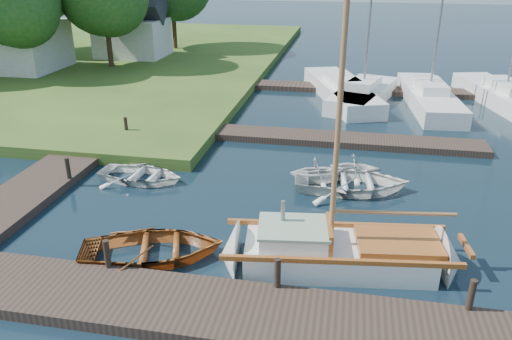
% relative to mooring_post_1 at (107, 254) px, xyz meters
% --- Properties ---
extents(ground, '(160.00, 160.00, 0.00)m').
position_rel_mooring_post_1_xyz_m(ground, '(3.00, 5.00, -0.70)').
color(ground, black).
rests_on(ground, ground).
extents(near_dock, '(18.00, 2.20, 0.30)m').
position_rel_mooring_post_1_xyz_m(near_dock, '(3.00, -1.00, -0.55)').
color(near_dock, '#2F231D').
rests_on(near_dock, ground).
extents(left_dock, '(2.20, 18.00, 0.30)m').
position_rel_mooring_post_1_xyz_m(left_dock, '(-5.00, 7.00, -0.55)').
color(left_dock, '#2F231D').
rests_on(left_dock, ground).
extents(far_dock, '(14.00, 1.60, 0.30)m').
position_rel_mooring_post_1_xyz_m(far_dock, '(5.00, 11.50, -0.55)').
color(far_dock, '#2F231D').
rests_on(far_dock, ground).
extents(pontoon, '(30.00, 1.60, 0.30)m').
position_rel_mooring_post_1_xyz_m(pontoon, '(13.00, 21.00, -0.55)').
color(pontoon, '#2F231D').
rests_on(pontoon, ground).
extents(mooring_post_1, '(0.16, 0.16, 0.80)m').
position_rel_mooring_post_1_xyz_m(mooring_post_1, '(0.00, 0.00, 0.00)').
color(mooring_post_1, black).
rests_on(mooring_post_1, near_dock).
extents(mooring_post_2, '(0.16, 0.16, 0.80)m').
position_rel_mooring_post_1_xyz_m(mooring_post_2, '(4.50, 0.00, 0.00)').
color(mooring_post_2, black).
rests_on(mooring_post_2, near_dock).
extents(mooring_post_3, '(0.16, 0.16, 0.80)m').
position_rel_mooring_post_1_xyz_m(mooring_post_3, '(9.00, 0.00, 0.00)').
color(mooring_post_3, black).
rests_on(mooring_post_3, near_dock).
extents(mooring_post_4, '(0.16, 0.16, 0.80)m').
position_rel_mooring_post_1_xyz_m(mooring_post_4, '(-4.00, 5.00, 0.00)').
color(mooring_post_4, black).
rests_on(mooring_post_4, left_dock).
extents(mooring_post_5, '(0.16, 0.16, 0.80)m').
position_rel_mooring_post_1_xyz_m(mooring_post_5, '(-4.00, 10.00, 0.00)').
color(mooring_post_5, black).
rests_on(mooring_post_5, left_dock).
extents(sailboat, '(7.34, 2.86, 9.83)m').
position_rel_mooring_post_1_xyz_m(sailboat, '(6.06, 1.69, -0.36)').
color(sailboat, silver).
rests_on(sailboat, ground).
extents(dinghy, '(4.63, 3.88, 0.82)m').
position_rel_mooring_post_1_xyz_m(dinghy, '(0.81, 1.07, -0.29)').
color(dinghy, brown).
rests_on(dinghy, ground).
extents(tender_a, '(3.43, 2.57, 0.67)m').
position_rel_mooring_post_1_xyz_m(tender_a, '(-1.60, 5.91, -0.36)').
color(tender_a, silver).
rests_on(tender_a, ground).
extents(tender_b, '(2.48, 2.30, 1.07)m').
position_rel_mooring_post_1_xyz_m(tender_b, '(4.95, 7.06, -0.16)').
color(tender_b, silver).
rests_on(tender_b, ground).
extents(tender_c, '(4.39, 3.35, 0.85)m').
position_rel_mooring_post_1_xyz_m(tender_c, '(6.22, 6.56, -0.28)').
color(tender_c, silver).
rests_on(tender_c, ground).
extents(tender_d, '(1.92, 1.66, 1.01)m').
position_rel_mooring_post_1_xyz_m(tender_d, '(6.33, 7.79, -0.19)').
color(tender_d, silver).
rests_on(tender_d, ground).
extents(marina_boat_1, '(5.12, 9.55, 10.13)m').
position_rel_mooring_post_1_xyz_m(marina_boat_1, '(5.37, 19.16, -0.14)').
color(marina_boat_1, silver).
rests_on(marina_boat_1, ground).
extents(marina_boat_2, '(4.23, 7.43, 10.26)m').
position_rel_mooring_post_1_xyz_m(marina_boat_2, '(6.66, 18.36, -0.13)').
color(marina_boat_2, silver).
rests_on(marina_boat_2, ground).
extents(marina_boat_3, '(2.94, 8.96, 11.33)m').
position_rel_mooring_post_1_xyz_m(marina_boat_3, '(10.30, 18.55, -0.13)').
color(marina_boat_3, silver).
rests_on(marina_boat_3, ground).
extents(marina_boat_4, '(4.33, 9.32, 11.65)m').
position_rel_mooring_post_1_xyz_m(marina_boat_4, '(14.49, 19.35, -0.13)').
color(marina_boat_4, silver).
rests_on(marina_boat_4, ground).
extents(house_a, '(6.30, 5.00, 6.29)m').
position_rel_mooring_post_1_xyz_m(house_a, '(-17.00, 21.00, 2.26)').
color(house_a, beige).
rests_on(house_a, shore).
extents(house_c, '(5.25, 4.00, 5.28)m').
position_rel_mooring_post_1_xyz_m(house_c, '(-11.00, 27.00, 1.88)').
color(house_c, beige).
rests_on(house_c, shore).
extents(tree_2, '(5.83, 5.75, 7.82)m').
position_rel_mooring_post_1_xyz_m(tree_2, '(-15.00, 19.05, 4.55)').
color(tree_2, '#332114').
rests_on(tree_2, shore).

